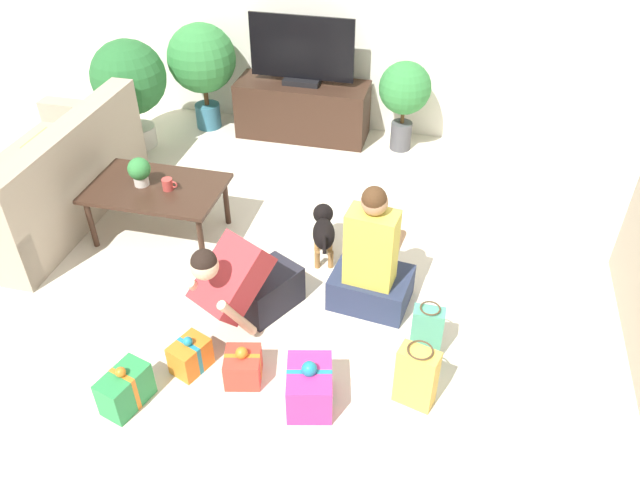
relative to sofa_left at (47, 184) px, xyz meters
The scene contains 19 objects.
ground_plane 2.46m from the sofa_left, 11.51° to the right, with size 16.00×16.00×0.00m, color beige.
sofa_left is the anchor object (origin of this frame).
coffee_table 1.00m from the sofa_left, ahead, with size 1.01×0.65×0.44m.
tv_console 2.47m from the sofa_left, 48.25° to the left, with size 1.28×0.47×0.55m.
tv 2.52m from the sofa_left, 48.25° to the left, with size 1.00×0.20×0.64m.
potted_plant_back_right 3.19m from the sofa_left, 34.22° to the left, with size 0.48×0.48×0.86m.
potted_plant_back_left 1.95m from the sofa_left, 69.96° to the left, with size 0.66×0.66×1.06m.
potted_plant_corner_left 1.33m from the sofa_left, 83.43° to the left, with size 0.69×0.69×1.04m.
person_kneeling 2.13m from the sofa_left, 22.46° to the right, with size 0.63×0.81×0.75m.
person_sitting 2.76m from the sofa_left, ahead, with size 0.56×0.52×0.96m.
dog 2.29m from the sofa_left, ahead, with size 0.24×0.51×0.36m.
gift_box_a 2.89m from the sofa_left, 28.58° to the right, with size 0.32×0.38×0.33m.
gift_box_b 2.47m from the sofa_left, 31.72° to the right, with size 0.25×0.26×0.26m.
gift_box_c 2.19m from the sofa_left, 36.34° to the right, with size 0.24×0.28×0.26m.
gift_box_d 2.23m from the sofa_left, 47.29° to the right, with size 0.25×0.33×0.30m.
gift_bag_a 3.25m from the sofa_left, 15.05° to the right, with size 0.19×0.13×0.40m.
gift_bag_b 3.35m from the sofa_left, 21.42° to the right, with size 0.25×0.18×0.43m.
mug 1.13m from the sofa_left, ahead, with size 0.12×0.08×0.09m.
tabletop_plant 0.93m from the sofa_left, ahead, with size 0.17×0.17×0.22m.
Camera 1 is at (0.74, -3.14, 2.95)m, focal length 35.00 mm.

